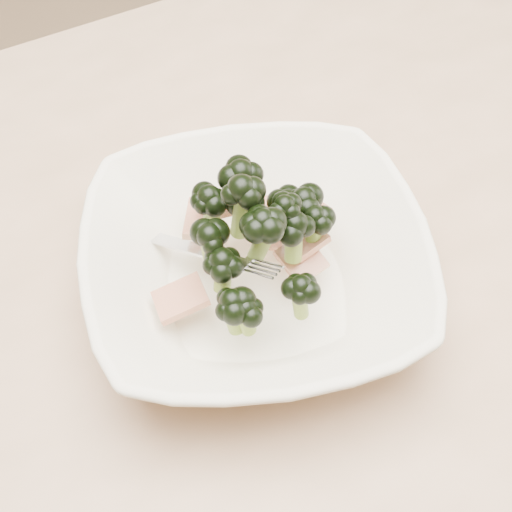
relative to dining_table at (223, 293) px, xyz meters
name	(u,v)px	position (x,y,z in m)	size (l,w,h in m)	color
ground	(236,505)	(0.00, 0.00, -0.65)	(4.00, 4.00, 0.00)	tan
dining_table	(223,293)	(0.00, 0.00, 0.00)	(1.20, 0.80, 0.75)	tan
broccoli_dish	(256,262)	(0.00, -0.08, 0.14)	(0.38, 0.38, 0.14)	silver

